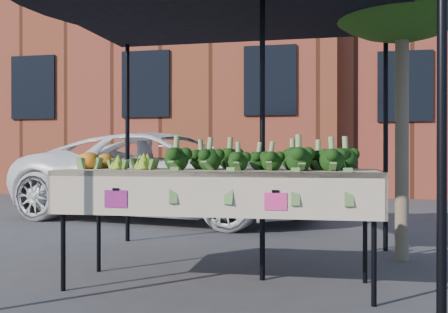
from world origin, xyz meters
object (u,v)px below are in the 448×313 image
table (219,228)px  street_tree (402,68)px  canopy (222,112)px  vehicle (169,64)px

table → street_tree: 2.44m
street_tree → canopy: bearing=-148.2°
street_tree → table: bearing=-138.6°
canopy → table: bearing=-82.2°
canopy → vehicle: bearing=114.7°
table → vehicle: vehicle is taller
table → vehicle: bearing=113.3°
table → street_tree: size_ratio=0.66×
table → canopy: canopy is taller
canopy → street_tree: street_tree is taller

